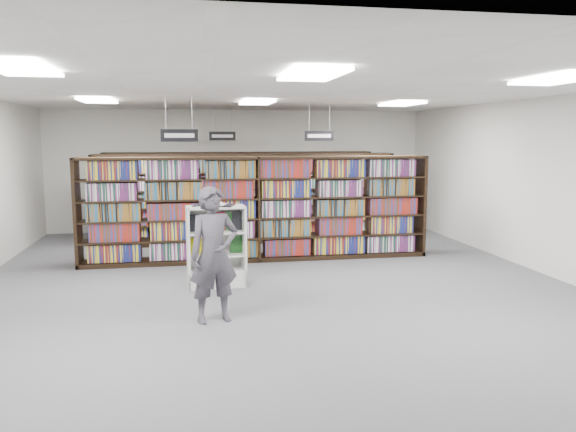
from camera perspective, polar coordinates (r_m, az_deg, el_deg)
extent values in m
plane|color=#4D4C51|center=(9.58, -1.58, -6.99)|extent=(12.00, 12.00, 0.00)
cube|color=silver|center=(9.28, -1.65, 12.46)|extent=(10.00, 12.00, 0.10)
cube|color=silver|center=(15.24, -4.97, 4.66)|extent=(10.00, 0.10, 3.20)
cube|color=silver|center=(3.55, 13.03, -6.51)|extent=(10.00, 0.10, 3.20)
cube|color=silver|center=(11.18, 24.66, 2.77)|extent=(0.10, 12.00, 3.20)
cube|color=black|center=(11.33, -3.10, 0.74)|extent=(7.00, 0.60, 2.10)
cube|color=maroon|center=(11.33, -3.10, 0.74)|extent=(6.88, 0.42, 1.98)
cube|color=black|center=(13.30, -4.16, 1.81)|extent=(7.00, 0.60, 2.10)
cube|color=maroon|center=(13.30, -4.16, 1.81)|extent=(6.88, 0.42, 1.98)
cube|color=black|center=(14.98, -4.84, 2.50)|extent=(7.00, 0.60, 2.10)
cube|color=maroon|center=(14.98, -4.84, 2.50)|extent=(6.88, 0.42, 1.98)
cylinder|color=#B2B2B7|center=(10.17, -12.34, 10.25)|extent=(0.01, 0.01, 0.58)
cylinder|color=#B2B2B7|center=(10.16, -9.73, 10.32)|extent=(0.01, 0.01, 0.58)
cube|color=black|center=(10.15, -10.98, 8.04)|extent=(0.65, 0.02, 0.22)
cube|color=white|center=(10.14, -10.98, 8.04)|extent=(0.52, 0.00, 0.08)
cylinder|color=#B2B2B7|center=(12.44, 2.17, 9.98)|extent=(0.01, 0.01, 0.58)
cylinder|color=#B2B2B7|center=(12.55, 4.23, 9.95)|extent=(0.01, 0.01, 0.58)
cube|color=black|center=(12.49, 3.19, 8.13)|extent=(0.65, 0.02, 0.22)
cube|color=white|center=(12.47, 3.20, 8.13)|extent=(0.52, 0.00, 0.08)
cylinder|color=#B2B2B7|center=(14.17, -7.64, 9.67)|extent=(0.01, 0.01, 0.58)
cylinder|color=#B2B2B7|center=(14.20, -5.78, 9.70)|extent=(0.01, 0.01, 0.58)
cube|color=black|center=(14.18, -6.68, 8.07)|extent=(0.65, 0.02, 0.22)
cube|color=white|center=(14.17, -6.68, 8.07)|extent=(0.52, 0.00, 0.08)
cube|color=white|center=(6.40, -25.56, 13.37)|extent=(0.60, 1.20, 0.04)
cube|color=white|center=(6.34, 2.48, 14.18)|extent=(0.60, 1.20, 0.04)
cube|color=white|center=(7.58, 25.79, 12.39)|extent=(0.60, 1.20, 0.04)
cube|color=white|center=(11.29, -18.77, 11.05)|extent=(0.60, 1.20, 0.04)
cube|color=white|center=(11.26, -3.19, 11.46)|extent=(0.60, 1.20, 0.04)
cube|color=white|center=(12.00, 11.47, 11.10)|extent=(0.60, 1.20, 0.04)
cube|color=white|center=(9.55, -7.24, -6.20)|extent=(0.99, 0.54, 0.29)
cube|color=white|center=(9.40, -10.10, -3.17)|extent=(0.07, 0.48, 1.35)
cube|color=white|center=(9.49, -4.51, -2.96)|extent=(0.07, 0.48, 1.35)
cube|color=white|center=(9.66, -7.44, -2.82)|extent=(0.97, 0.08, 1.35)
cube|color=white|center=(9.33, -7.37, 0.91)|extent=(0.99, 0.54, 0.03)
cube|color=white|center=(9.47, -7.28, -3.93)|extent=(0.91, 0.49, 0.02)
cube|color=white|center=(9.39, -7.32, -1.63)|extent=(0.91, 0.49, 0.02)
cube|color=black|center=(9.39, -9.57, -0.71)|extent=(0.20, 0.08, 0.29)
cube|color=black|center=(9.40, -8.69, -0.68)|extent=(0.20, 0.08, 0.29)
cube|color=#C5BD09|center=(9.41, -7.81, -0.65)|extent=(0.20, 0.08, 0.29)
cube|color=maroon|center=(9.43, -6.93, -0.62)|extent=(0.20, 0.08, 0.29)
cube|color=#154D18|center=(9.44, -6.06, -0.59)|extent=(0.20, 0.08, 0.29)
cube|color=black|center=(9.46, -5.19, -0.56)|extent=(0.20, 0.08, 0.29)
cube|color=#C5BD09|center=(9.46, -9.40, -3.07)|extent=(0.22, 0.07, 0.27)
cube|color=maroon|center=(9.49, -7.33, -3.00)|extent=(0.22, 0.07, 0.27)
cube|color=#154D18|center=(9.53, -5.27, -2.92)|extent=(0.22, 0.07, 0.27)
cube|color=black|center=(9.37, -7.53, 1.08)|extent=(0.73, 0.55, 0.02)
cube|color=white|center=(9.37, -8.49, 1.12)|extent=(0.38, 0.42, 0.06)
cube|color=white|center=(9.38, -6.58, 1.17)|extent=(0.37, 0.42, 0.08)
cylinder|color=white|center=(9.37, -7.66, 1.40)|extent=(0.19, 0.35, 0.10)
imported|color=#454049|center=(7.59, -7.54, -3.93)|extent=(0.75, 0.58, 1.83)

